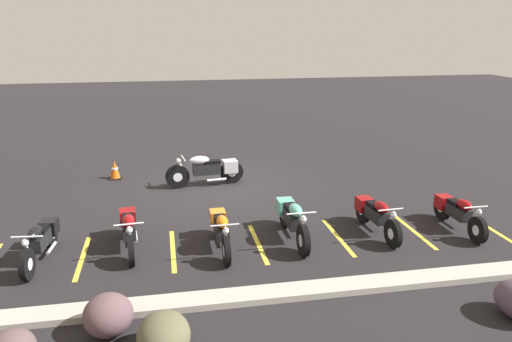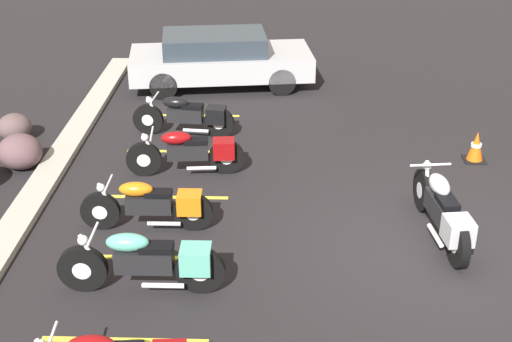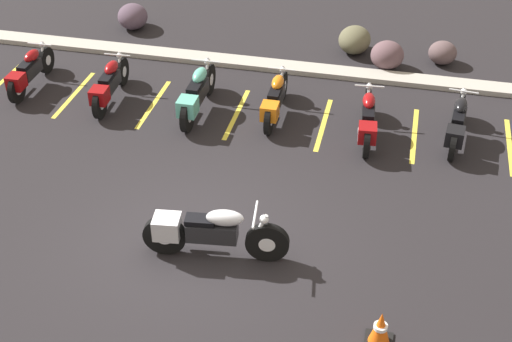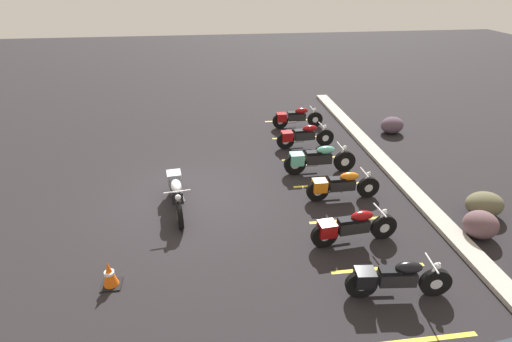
{
  "view_description": "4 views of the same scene",
  "coord_description": "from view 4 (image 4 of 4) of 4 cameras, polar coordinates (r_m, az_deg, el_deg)",
  "views": [
    {
      "loc": [
        1.63,
        14.13,
        4.68
      ],
      "look_at": [
        -0.7,
        1.82,
        0.99
      ],
      "focal_mm": 35.0,
      "sensor_mm": 36.0,
      "label": 1
    },
    {
      "loc": [
        -9.14,
        2.29,
        5.86
      ],
      "look_at": [
        0.97,
        2.6,
        0.82
      ],
      "focal_mm": 50.0,
      "sensor_mm": 36.0,
      "label": 2
    },
    {
      "loc": [
        3.02,
        -8.5,
        7.85
      ],
      "look_at": [
        0.78,
        1.24,
        0.7
      ],
      "focal_mm": 50.0,
      "sensor_mm": 36.0,
      "label": 3
    },
    {
      "loc": [
        9.74,
        0.64,
        5.85
      ],
      "look_at": [
        -0.21,
        1.95,
        0.67
      ],
      "focal_mm": 28.0,
      "sensor_mm": 36.0,
      "label": 4
    }
  ],
  "objects": [
    {
      "name": "parked_bike_2",
      "position": [
        12.57,
        8.64,
        1.7
      ],
      "size": [
        0.64,
        2.29,
        0.9
      ],
      "rotation": [
        0.0,
        0.0,
        1.57
      ],
      "color": "black",
      "rests_on": "ground"
    },
    {
      "name": "stall_line_2",
      "position": [
        13.73,
        8.01,
        1.83
      ],
      "size": [
        0.1,
        2.1,
        0.0
      ],
      "primitive_type": "cube",
      "color": "gold",
      "rests_on": "ground"
    },
    {
      "name": "stall_line_6",
      "position": [
        8.13,
        22.48,
        -21.4
      ],
      "size": [
        0.1,
        2.1,
        0.0
      ],
      "primitive_type": "cube",
      "color": "gold",
      "rests_on": "ground"
    },
    {
      "name": "stall_line_5",
      "position": [
        9.28,
        17.04,
        -13.17
      ],
      "size": [
        0.1,
        2.1,
        0.0
      ],
      "primitive_type": "cube",
      "color": "gold",
      "rests_on": "ground"
    },
    {
      "name": "parked_bike_4",
      "position": [
        9.6,
        13.36,
        -7.8
      ],
      "size": [
        0.6,
        2.13,
        0.84
      ],
      "rotation": [
        0.0,
        0.0,
        1.66
      ],
      "color": "black",
      "rests_on": "ground"
    },
    {
      "name": "concrete_curb",
      "position": [
        12.71,
        20.44,
        -1.65
      ],
      "size": [
        18.0,
        0.5,
        0.12
      ],
      "primitive_type": "cube",
      "color": "#A8A399",
      "rests_on": "ground"
    },
    {
      "name": "stall_line_3",
      "position": [
        12.14,
        10.24,
        -1.95
      ],
      "size": [
        0.1,
        2.1,
        0.0
      ],
      "primitive_type": "cube",
      "color": "gold",
      "rests_on": "ground"
    },
    {
      "name": "parked_bike_3",
      "position": [
        11.27,
        11.87,
        -2.03
      ],
      "size": [
        0.58,
        2.08,
        0.82
      ],
      "rotation": [
        0.0,
        0.0,
        1.58
      ],
      "color": "black",
      "rests_on": "ground"
    },
    {
      "name": "landscape_rock_3",
      "position": [
        16.48,
        18.87,
        6.22
      ],
      "size": [
        1.04,
        1.12,
        0.64
      ],
      "primitive_type": "ellipsoid",
      "rotation": [
        0.0,
        0.0,
        1.92
      ],
      "color": "#4E3D4B",
      "rests_on": "ground"
    },
    {
      "name": "parked_bike_1",
      "position": [
        14.34,
        6.68,
        4.98
      ],
      "size": [
        0.59,
        2.11,
        0.83
      ],
      "rotation": [
        0.0,
        0.0,
        1.63
      ],
      "color": "black",
      "rests_on": "ground"
    },
    {
      "name": "traffic_cone",
      "position": [
        8.85,
        -20.18,
        -13.74
      ],
      "size": [
        0.4,
        0.4,
        0.59
      ],
      "color": "black",
      "rests_on": "ground"
    },
    {
      "name": "landscape_rock_0",
      "position": [
        11.02,
        29.42,
        -6.69
      ],
      "size": [
        0.86,
        0.89,
        0.66
      ],
      "primitive_type": "ellipsoid",
      "rotation": [
        0.0,
        0.0,
        3.03
      ],
      "color": "brown",
      "rests_on": "ground"
    },
    {
      "name": "stall_line_1",
      "position": [
        15.38,
        6.24,
        4.81
      ],
      "size": [
        0.1,
        2.1,
        0.0
      ],
      "primitive_type": "cube",
      "color": "gold",
      "rests_on": "ground"
    },
    {
      "name": "ground",
      "position": [
        11.38,
        -9.69,
        -4.06
      ],
      "size": [
        60.0,
        60.0,
        0.0
      ],
      "primitive_type": "plane",
      "color": "black"
    },
    {
      "name": "motorcycle_silver_featured",
      "position": [
        10.85,
        -11.31,
        -2.84
      ],
      "size": [
        2.36,
        0.72,
        0.93
      ],
      "rotation": [
        0.0,
        0.0,
        0.12
      ],
      "color": "black",
      "rests_on": "ground"
    },
    {
      "name": "parked_bike_0",
      "position": [
        16.19,
        5.63,
        7.62
      ],
      "size": [
        0.58,
        2.05,
        0.81
      ],
      "rotation": [
        0.0,
        0.0,
        1.58
      ],
      "color": "black",
      "rests_on": "ground"
    },
    {
      "name": "landscape_rock_1",
      "position": [
        11.98,
        29.84,
        -4.15
      ],
      "size": [
        0.79,
        0.98,
        0.64
      ],
      "primitive_type": "ellipsoid",
      "rotation": [
        0.0,
        0.0,
        1.56
      ],
      "color": "brown",
      "rests_on": "ground"
    },
    {
      "name": "stall_line_4",
      "position": [
        10.64,
        13.14,
        -6.82
      ],
      "size": [
        0.1,
        2.1,
        0.0
      ],
      "primitive_type": "cube",
      "color": "gold",
      "rests_on": "ground"
    },
    {
      "name": "parked_bike_5",
      "position": [
        8.46,
        19.09,
        -14.3
      ],
      "size": [
        0.61,
        2.09,
        0.82
      ],
      "rotation": [
        0.0,
        0.0,
        1.47
      ],
      "color": "black",
      "rests_on": "ground"
    },
    {
      "name": "stall_line_0",
      "position": [
        17.08,
        4.81,
        7.2
      ],
      "size": [
        0.1,
        2.1,
        0.0
      ],
      "primitive_type": "cube",
      "color": "gold",
      "rests_on": "ground"
    }
  ]
}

